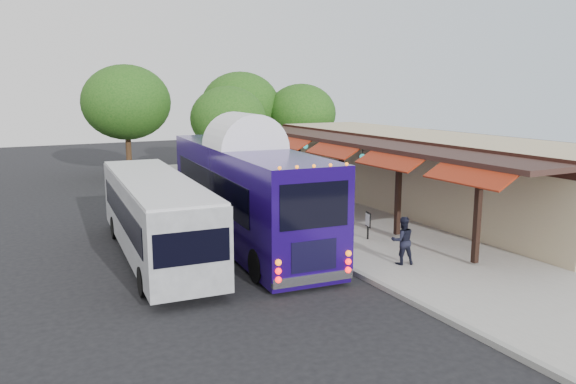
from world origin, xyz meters
TOP-DOWN VIEW (x-y plane):
  - ground at (0.00, 0.00)m, footprint 90.00×90.00m
  - sidewalk at (5.00, 4.00)m, footprint 10.00×40.00m
  - curb at (0.05, 4.00)m, footprint 0.20×40.00m
  - station_shelter at (8.38, 4.00)m, footprint 8.15×20.00m
  - coach_bus at (-1.45, 2.54)m, footprint 3.49×12.27m
  - city_bus at (-5.01, 2.06)m, footprint 2.97×10.50m
  - ped_a at (0.96, 0.52)m, footprint 0.73×0.55m
  - ped_b at (1.75, -2.84)m, footprint 0.91×0.80m
  - ped_c at (2.49, 4.69)m, footprint 1.05×0.94m
  - ped_d at (3.40, 8.11)m, footprint 1.32×1.18m
  - sign_board at (2.53, 0.15)m, footprint 0.16×0.46m
  - tree_left at (2.99, 15.49)m, footprint 4.60×4.60m
  - tree_mid at (5.42, 19.34)m, footprint 5.37×5.37m
  - tree_right at (9.02, 17.23)m, footprint 4.73×4.73m
  - tree_far at (-2.01, 20.62)m, footprint 5.68×5.68m

SIDE VIEW (x-z plane):
  - ground at x=0.00m, z-range 0.00..0.00m
  - sidewalk at x=5.00m, z-range 0.00..0.15m
  - curb at x=0.05m, z-range -0.01..0.15m
  - sign_board at x=2.53m, z-range 0.33..1.37m
  - ped_b at x=1.75m, z-range 0.15..1.72m
  - ped_c at x=2.49m, z-range 0.15..1.86m
  - ped_d at x=3.40m, z-range 0.15..1.93m
  - ped_a at x=0.96m, z-range 0.15..1.98m
  - city_bus at x=-5.01m, z-range 0.15..2.93m
  - station_shelter at x=8.38m, z-range 0.05..3.65m
  - coach_bus at x=-1.45m, z-range 0.14..4.02m
  - tree_left at x=2.99m, z-range 0.98..6.87m
  - tree_right at x=9.02m, z-range 1.01..7.07m
  - tree_mid at x=5.42m, z-range 1.15..8.02m
  - tree_far at x=-2.01m, z-range 1.21..8.48m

